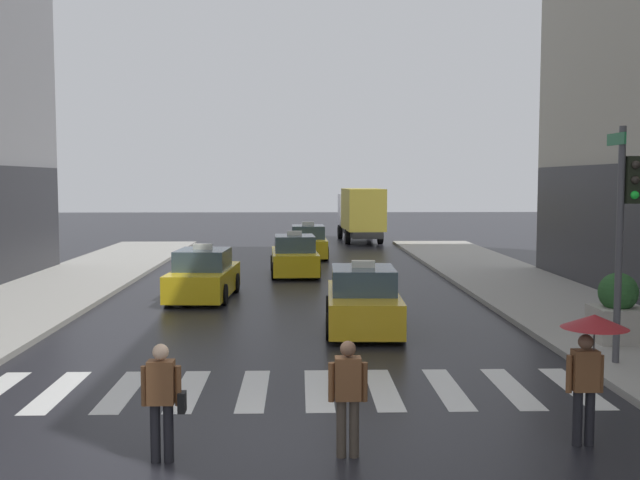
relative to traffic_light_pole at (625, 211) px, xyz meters
name	(u,v)px	position (x,y,z in m)	size (l,w,h in m)	color
ground_plane	(283,448)	(-6.82, -4.30, -3.26)	(160.00, 160.00, 0.00)	black
crosswalk_markings	(286,390)	(-6.82, -1.30, -3.25)	(11.30, 2.80, 0.01)	silver
traffic_light_pole	(625,211)	(0.00, 0.00, 0.00)	(0.44, 0.84, 4.80)	#47474C
taxi_lead	(363,301)	(-4.91, 4.35, -2.53)	(2.05, 4.60, 1.80)	gold
taxi_second	(204,276)	(-9.71, 9.56, -2.53)	(2.11, 4.62, 1.80)	yellow
taxi_third	(294,257)	(-6.76, 15.68, -2.53)	(2.09, 4.61, 1.80)	yellow
taxi_fourth	(308,243)	(-6.12, 22.47, -2.53)	(1.98, 4.56, 1.80)	yellow
box_truck	(361,213)	(-2.69, 31.78, -1.41)	(2.55, 7.62, 3.35)	#2D2D2D
pedestrian_with_umbrella	(591,343)	(-2.36, -4.34, -1.74)	(0.96, 0.96, 1.94)	black
pedestrian_with_handbag	(162,396)	(-8.45, -4.80, -2.32)	(0.60, 0.24, 1.65)	black
pedestrian_plain_coat	(348,391)	(-5.90, -4.68, -2.32)	(0.55, 0.24, 1.65)	#473D33
planter_near_corner	(618,310)	(0.77, 1.99, -2.38)	(1.10, 1.10, 1.60)	#A8A399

